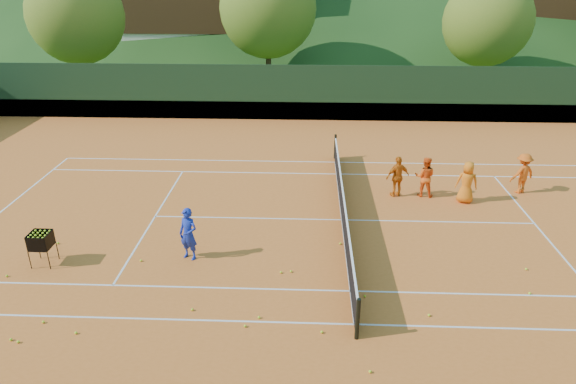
{
  "coord_description": "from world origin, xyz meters",
  "views": [
    {
      "loc": [
        -1.19,
        -15.49,
        7.99
      ],
      "look_at": [
        -1.84,
        0.0,
        1.02
      ],
      "focal_mm": 32.0,
      "sensor_mm": 36.0,
      "label": 1
    }
  ],
  "objects_px": {
    "student_d": "(522,173)",
    "student_a": "(425,177)",
    "student_b": "(398,177)",
    "student_c": "(467,182)",
    "coach": "(188,234)",
    "ball_hopper": "(41,241)",
    "tennis_net": "(343,207)"
  },
  "relations": [
    {
      "from": "student_a",
      "to": "student_d",
      "type": "bearing_deg",
      "value": -159.72
    },
    {
      "from": "student_d",
      "to": "ball_hopper",
      "type": "bearing_deg",
      "value": -2.36
    },
    {
      "from": "student_d",
      "to": "ball_hopper",
      "type": "xyz_separation_m",
      "value": [
        -15.55,
        -5.69,
        -0.02
      ]
    },
    {
      "from": "student_c",
      "to": "student_d",
      "type": "relative_size",
      "value": 1.0
    },
    {
      "from": "student_d",
      "to": "student_a",
      "type": "bearing_deg",
      "value": -15.49
    },
    {
      "from": "ball_hopper",
      "to": "student_a",
      "type": "bearing_deg",
      "value": 23.86
    },
    {
      "from": "student_c",
      "to": "tennis_net",
      "type": "distance_m",
      "value": 4.8
    },
    {
      "from": "student_a",
      "to": "coach",
      "type": "bearing_deg",
      "value": 44.87
    },
    {
      "from": "tennis_net",
      "to": "ball_hopper",
      "type": "relative_size",
      "value": 12.07
    },
    {
      "from": "student_b",
      "to": "tennis_net",
      "type": "relative_size",
      "value": 0.13
    },
    {
      "from": "coach",
      "to": "ball_hopper",
      "type": "xyz_separation_m",
      "value": [
        -4.12,
        -0.49,
        -0.05
      ]
    },
    {
      "from": "ball_hopper",
      "to": "coach",
      "type": "bearing_deg",
      "value": 6.8
    },
    {
      "from": "student_a",
      "to": "ball_hopper",
      "type": "relative_size",
      "value": 1.51
    },
    {
      "from": "student_a",
      "to": "ball_hopper",
      "type": "xyz_separation_m",
      "value": [
        -11.84,
        -5.24,
        -0.01
      ]
    },
    {
      "from": "coach",
      "to": "student_d",
      "type": "height_order",
      "value": "coach"
    },
    {
      "from": "student_d",
      "to": "tennis_net",
      "type": "bearing_deg",
      "value": -1.78
    },
    {
      "from": "student_b",
      "to": "student_d",
      "type": "relative_size",
      "value": 1.01
    },
    {
      "from": "coach",
      "to": "student_c",
      "type": "relative_size",
      "value": 1.03
    },
    {
      "from": "coach",
      "to": "student_d",
      "type": "distance_m",
      "value": 12.56
    },
    {
      "from": "tennis_net",
      "to": "student_b",
      "type": "bearing_deg",
      "value": 44.18
    },
    {
      "from": "coach",
      "to": "student_b",
      "type": "height_order",
      "value": "coach"
    },
    {
      "from": "coach",
      "to": "ball_hopper",
      "type": "relative_size",
      "value": 1.59
    },
    {
      "from": "coach",
      "to": "student_b",
      "type": "bearing_deg",
      "value": 57.63
    },
    {
      "from": "coach",
      "to": "student_a",
      "type": "distance_m",
      "value": 9.07
    },
    {
      "from": "student_c",
      "to": "student_d",
      "type": "bearing_deg",
      "value": -145.37
    },
    {
      "from": "student_c",
      "to": "ball_hopper",
      "type": "xyz_separation_m",
      "value": [
        -13.23,
        -4.74,
        -0.03
      ]
    },
    {
      "from": "student_b",
      "to": "tennis_net",
      "type": "xyz_separation_m",
      "value": [
        -2.11,
        -2.05,
        -0.28
      ]
    },
    {
      "from": "student_b",
      "to": "student_c",
      "type": "relative_size",
      "value": 1.0
    },
    {
      "from": "student_c",
      "to": "student_d",
      "type": "distance_m",
      "value": 2.5
    },
    {
      "from": "coach",
      "to": "student_a",
      "type": "bearing_deg",
      "value": 54.37
    },
    {
      "from": "coach",
      "to": "tennis_net",
      "type": "height_order",
      "value": "coach"
    },
    {
      "from": "student_d",
      "to": "tennis_net",
      "type": "height_order",
      "value": "student_d"
    }
  ]
}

